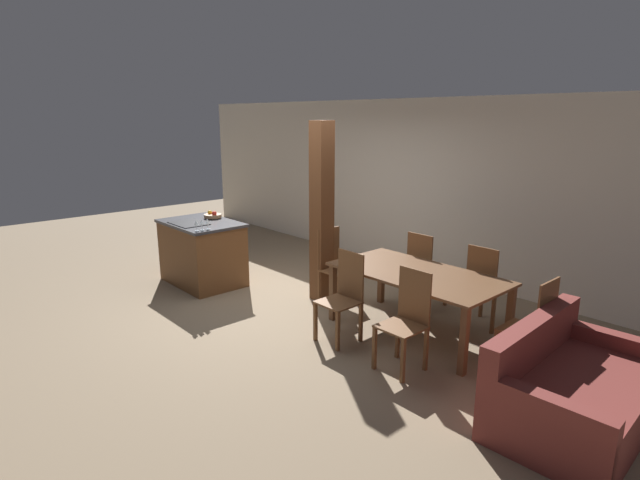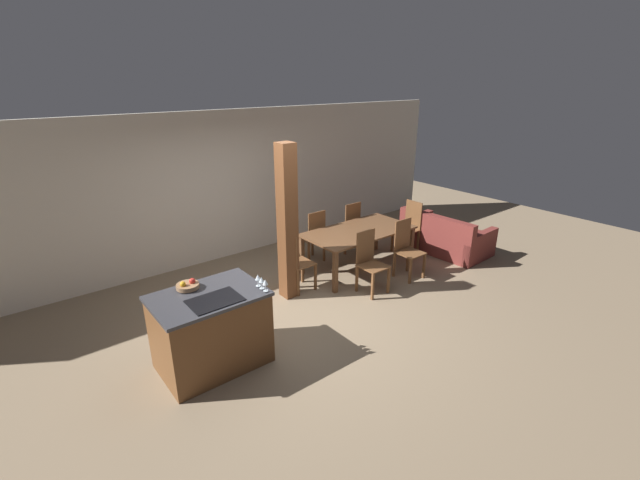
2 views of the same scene
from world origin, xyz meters
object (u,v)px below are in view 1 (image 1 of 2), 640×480
dining_chair_near_left (344,295)px  timber_post (322,213)px  wine_glass_middle (202,222)px  dining_chair_head_end (334,265)px  wine_glass_near (197,223)px  dining_chair_far_left (424,269)px  couch (573,392)px  wine_glass_far (207,221)px  dining_chair_near_right (407,319)px  kitchen_island (202,252)px  dining_table (417,279)px  dining_chair_far_right (485,286)px  fruit_bowl (213,215)px  dining_chair_foot_end (533,327)px

dining_chair_near_left → timber_post: (-1.09, 0.66, 0.68)m
wine_glass_middle → dining_chair_head_end: bearing=42.2°
wine_glass_near → dining_chair_far_left: (2.23, 2.00, -0.54)m
dining_chair_head_end → timber_post: size_ratio=0.42×
couch → dining_chair_near_left: bearing=94.3°
wine_glass_far → dining_chair_near_right: 3.17m
wine_glass_middle → dining_chair_near_left: (2.23, 0.47, -0.54)m
kitchen_island → wine_glass_near: 0.88m
dining_table → dining_chair_far_right: dining_chair_far_right is taller
fruit_bowl → wine_glass_far: 0.81m
dining_chair_far_right → timber_post: 2.22m
dining_chair_foot_end → dining_chair_far_right: bearing=-128.5°
fruit_bowl → dining_table: (3.33, 0.65, -0.33)m
wine_glass_near → dining_chair_near_right: 3.20m
dining_table → couch: couch is taller
dining_chair_far_left → timber_post: 1.51m
wine_glass_near → dining_chair_foot_end: wine_glass_near is taller
dining_chair_near_right → dining_chair_near_left: bearing=180.0°
dining_chair_near_right → dining_chair_head_end: (-1.79, 0.73, 0.00)m
wine_glass_near → dining_chair_head_end: wine_glass_near is taller
kitchen_island → dining_chair_far_right: size_ratio=1.25×
fruit_bowl → dining_chair_far_left: size_ratio=0.26×
wine_glass_far → timber_post: 1.56m
dining_chair_near_left → couch: 2.39m
dining_chair_head_end → dining_chair_foot_end: bearing=-90.0°
wine_glass_near → dining_table: 2.98m
kitchen_island → fruit_bowl: (-0.11, 0.27, 0.51)m
fruit_bowl → wine_glass_middle: bearing=-39.3°
fruit_bowl → couch: (5.25, 0.20, -0.71)m
wine_glass_near → dining_chair_far_left: 3.05m
wine_glass_near → couch: bearing=10.2°
wine_glass_middle → timber_post: bearing=44.7°
wine_glass_near → dining_table: size_ratio=0.08×
wine_glass_far → dining_chair_far_right: (3.10, 1.84, -0.54)m
wine_glass_near → dining_chair_near_right: bearing=10.0°
wine_glass_far → dining_table: size_ratio=0.08×
fruit_bowl → dining_chair_near_right: fruit_bowl is taller
fruit_bowl → wine_glass_near: (0.66, -0.62, 0.08)m
dining_chair_foot_end → wine_glass_near: bearing=-72.4°
kitchen_island → wine_glass_middle: size_ratio=8.48×
dining_chair_far_left → fruit_bowl: bearing=25.5°
dining_chair_far_right → fruit_bowl: bearing=20.1°
wine_glass_far → dining_chair_near_right: wine_glass_far is taller
wine_glass_near → timber_post: size_ratio=0.06×
fruit_bowl → dining_chair_near_right: size_ratio=0.26×
dining_chair_far_right → wine_glass_near: bearing=32.8°
fruit_bowl → kitchen_island: bearing=-66.8°
dining_chair_near_right → dining_chair_foot_end: (0.91, 0.73, 0.00)m
wine_glass_near → wine_glass_far: same height
wine_glass_middle → dining_chair_head_end: size_ratio=0.15×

